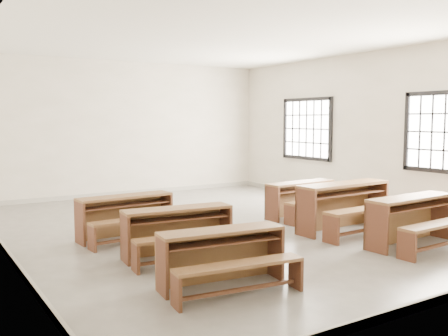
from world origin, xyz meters
TOP-DOWN VIEW (x-y plane):
  - room at (0.09, 0.00)m, footprint 8.50×8.50m
  - desk_set_0 at (-1.68, -2.65)m, footprint 1.48×0.89m
  - desk_set_1 at (-1.55, -1.33)m, footprint 1.53×0.90m
  - desk_set_2 at (-1.75, 0.03)m, footprint 1.53×0.87m
  - desk_set_3 at (1.61, -2.60)m, footprint 1.62×0.89m
  - desk_set_4 at (1.49, -1.39)m, footprint 1.78×0.97m
  - desk_set_5 at (1.65, -0.13)m, footprint 1.53×0.88m

SIDE VIEW (x-z plane):
  - desk_set_0 at x=-1.68m, z-range 0.05..0.69m
  - desk_set_1 at x=-1.55m, z-range 0.05..0.71m
  - desk_set_5 at x=1.65m, z-range 0.05..0.72m
  - desk_set_2 at x=-1.75m, z-range 0.05..0.72m
  - desk_set_3 at x=1.61m, z-range 0.06..0.77m
  - desk_set_4 at x=1.49m, z-range 0.06..0.85m
  - room at x=0.09m, z-range 0.54..3.74m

